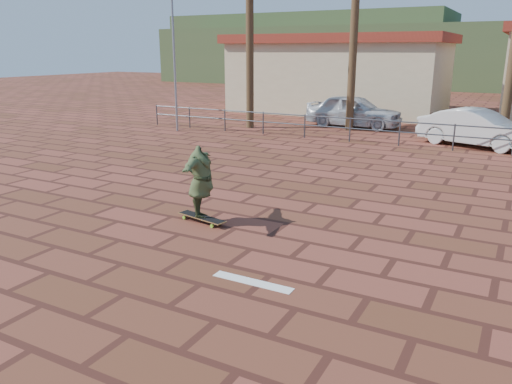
% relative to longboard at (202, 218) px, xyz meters
% --- Properties ---
extents(ground, '(120.00, 120.00, 0.00)m').
position_rel_longboard_xyz_m(ground, '(1.69, -0.86, -0.10)').
color(ground, brown).
rests_on(ground, ground).
extents(paint_stripe, '(1.40, 0.22, 0.01)m').
position_rel_longboard_xyz_m(paint_stripe, '(2.39, -2.06, -0.10)').
color(paint_stripe, white).
rests_on(paint_stripe, ground).
extents(guardrail, '(24.06, 0.06, 1.00)m').
position_rel_longboard_xyz_m(guardrail, '(1.69, 11.14, 0.58)').
color(guardrail, '#47494F').
rests_on(guardrail, ground).
extents(flagpole, '(1.30, 0.10, 8.00)m').
position_rel_longboard_xyz_m(flagpole, '(-8.18, 10.14, 4.54)').
color(flagpole, gray).
rests_on(flagpole, ground).
extents(building_west, '(12.60, 7.60, 4.50)m').
position_rel_longboard_xyz_m(building_west, '(-4.31, 21.14, 2.18)').
color(building_west, beige).
rests_on(building_west, ground).
extents(hill_front, '(70.00, 18.00, 6.00)m').
position_rel_longboard_xyz_m(hill_front, '(1.69, 49.14, 2.90)').
color(hill_front, '#384C28').
rests_on(hill_front, ground).
extents(hill_back, '(35.00, 14.00, 8.00)m').
position_rel_longboard_xyz_m(hill_back, '(-20.31, 55.14, 3.90)').
color(hill_back, '#384C28').
rests_on(hill_back, ground).
extents(longboard, '(1.29, 0.53, 0.12)m').
position_rel_longboard_xyz_m(longboard, '(0.00, 0.00, 0.00)').
color(longboard, olive).
rests_on(longboard, ground).
extents(skateboarder, '(1.20, 1.99, 1.57)m').
position_rel_longboard_xyz_m(skateboarder, '(-0.00, 0.00, 0.81)').
color(skateboarder, '#3E4B28').
rests_on(skateboarder, longboard).
extents(car_silver, '(4.67, 2.03, 1.57)m').
position_rel_longboard_xyz_m(car_silver, '(-1.43, 15.14, 0.68)').
color(car_silver, silver).
rests_on(car_silver, ground).
extents(car_white, '(4.63, 2.86, 1.44)m').
position_rel_longboard_xyz_m(car_white, '(4.35, 12.45, 0.62)').
color(car_white, silver).
rests_on(car_white, ground).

